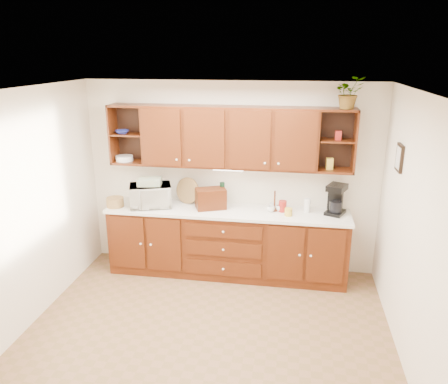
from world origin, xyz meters
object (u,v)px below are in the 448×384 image
(microwave, at_px, (150,196))
(potted_plant, at_px, (349,93))
(bread_box, at_px, (211,199))
(coffee_maker, at_px, (336,200))

(microwave, height_order, potted_plant, potted_plant)
(bread_box, relative_size, coffee_maker, 0.99)
(microwave, distance_m, coffee_maker, 2.46)
(bread_box, height_order, coffee_maker, coffee_maker)
(potted_plant, bearing_deg, bread_box, -177.83)
(bread_box, bearing_deg, coffee_maker, -20.19)
(bread_box, xyz_separation_m, coffee_maker, (1.64, 0.07, 0.05))
(microwave, bearing_deg, coffee_maker, -16.63)
(microwave, distance_m, bread_box, 0.82)
(coffee_maker, height_order, potted_plant, potted_plant)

